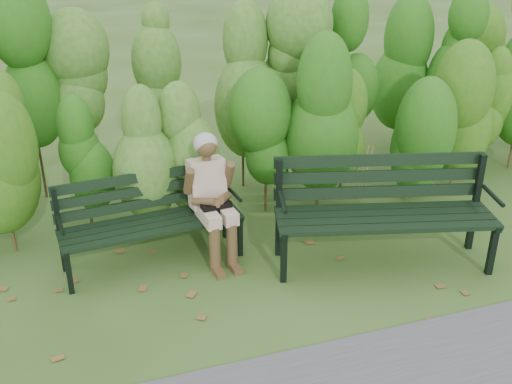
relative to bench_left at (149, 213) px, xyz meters
name	(u,v)px	position (x,y,z in m)	size (l,w,h in m)	color
ground	(268,282)	(0.93, -0.75, -0.49)	(80.00, 80.00, 0.00)	#304C17
hedge_band	(212,94)	(0.93, 1.11, 0.76)	(11.04, 1.67, 2.42)	#47381E
leaf_litter	(300,287)	(1.17, -0.92, -0.49)	(5.58, 2.30, 0.01)	brown
bench_left	(149,213)	(0.00, 0.00, 0.00)	(1.72, 0.70, 0.84)	black
bench_right	(383,203)	(2.07, -0.68, 0.09)	(2.10, 1.13, 1.00)	black
seated_woman	(211,191)	(0.58, -0.12, 0.19)	(0.49, 0.72, 1.22)	beige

